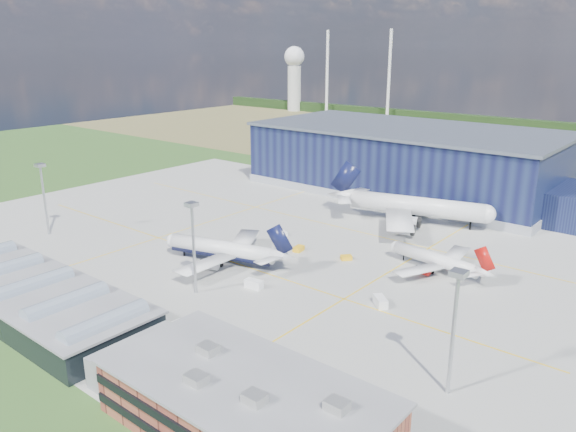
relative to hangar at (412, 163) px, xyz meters
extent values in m
plane|color=#29501E|center=(-2.81, -94.80, -11.62)|extent=(600.00, 600.00, 0.00)
cube|color=#959691|center=(-2.81, -84.80, -11.59)|extent=(220.00, 160.00, 0.06)
cube|color=yellow|center=(-2.81, -104.80, -11.54)|extent=(180.00, 0.40, 0.02)
cube|color=yellow|center=(-2.81, -59.80, -11.54)|extent=(180.00, 0.40, 0.02)
cube|color=yellow|center=(-32.81, -84.80, -11.54)|extent=(0.40, 120.00, 0.02)
cube|color=yellow|center=(37.19, -84.80, -11.54)|extent=(0.40, 120.00, 0.02)
cube|color=olive|center=(-2.81, 125.20, -11.62)|extent=(600.00, 220.00, 0.01)
cube|color=black|center=(-2.81, 205.20, -7.62)|extent=(600.00, 8.00, 8.00)
cylinder|color=white|center=(-182.81, 195.20, 23.38)|extent=(2.40, 2.40, 70.00)
cylinder|color=white|center=(-122.81, 195.20, 23.38)|extent=(2.40, 2.40, 70.00)
cylinder|color=silver|center=(-222.81, 200.20, 8.38)|extent=(12.00, 12.00, 40.00)
sphere|color=white|center=(-222.81, 200.20, 36.38)|extent=(18.00, 18.00, 18.00)
cube|color=#101436|center=(-2.81, 0.20, 0.88)|extent=(120.00, 60.00, 25.00)
cube|color=#91959E|center=(-2.81, 0.20, -10.02)|extent=(121.00, 61.00, 3.20)
cube|color=#4F5764|center=(-2.81, 0.20, 13.88)|extent=(122.00, 62.00, 1.20)
cube|color=brown|center=(52.19, -154.80, -7.12)|extent=(45.00, 22.00, 9.00)
cube|color=slate|center=(52.19, -154.80, -2.42)|extent=(46.00, 23.00, 0.50)
cube|color=black|center=(52.19, -143.60, -8.62)|extent=(44.00, 0.40, 1.40)
cube|color=black|center=(52.19, -143.60, -5.12)|extent=(44.00, 0.40, 1.40)
cube|color=#AFAEAA|center=(42.19, -152.80, -1.52)|extent=(3.20, 2.60, 1.60)
cube|color=#AFAEAA|center=(57.19, -157.80, -1.52)|extent=(3.20, 2.60, 1.60)
cube|color=#AFAEAA|center=(67.19, -151.80, -1.52)|extent=(3.20, 2.60, 1.60)
cube|color=#AFAEAA|center=(47.19, -159.80, -1.52)|extent=(3.20, 2.60, 1.60)
cube|color=black|center=(-12.81, -154.80, -8.62)|extent=(65.00, 22.00, 6.00)
cube|color=slate|center=(-12.81, -154.80, -5.42)|extent=(66.00, 23.00, 0.50)
cube|color=slate|center=(27.19, -154.80, -8.62)|extent=(10.00, 18.00, 6.00)
cylinder|color=#8A98AB|center=(-26.81, -154.80, -5.22)|extent=(4.40, 18.00, 4.40)
cylinder|color=#8A98AB|center=(-12.81, -154.80, -5.22)|extent=(4.40, 18.00, 4.40)
cylinder|color=#8A98AB|center=(1.19, -154.80, -5.22)|extent=(4.40, 18.00, 4.40)
cylinder|color=#8A98AB|center=(15.19, -154.80, -5.22)|extent=(4.40, 18.00, 4.40)
cylinder|color=#AEB0B5|center=(-62.81, -124.80, -0.62)|extent=(0.70, 0.70, 22.00)
cube|color=#AEB0B5|center=(-62.81, -124.80, 10.88)|extent=(2.60, 2.60, 1.00)
cylinder|color=#AEB0B5|center=(7.19, -124.80, -0.62)|extent=(0.70, 0.70, 22.00)
cube|color=#AEB0B5|center=(7.19, -124.80, 10.88)|extent=(2.60, 2.60, 1.00)
cylinder|color=#AEB0B5|center=(72.19, -124.80, -0.62)|extent=(0.70, 0.70, 22.00)
cube|color=#AEB0B5|center=(72.19, -124.80, 10.88)|extent=(2.60, 2.60, 1.00)
cube|color=yellow|center=(8.65, -86.18, -10.86)|extent=(2.81, 3.94, 1.51)
cube|color=yellow|center=(23.34, -83.14, -10.95)|extent=(3.59, 3.69, 1.34)
cube|color=white|center=(20.32, -140.22, -10.48)|extent=(5.45, 2.87, 2.28)
cube|color=white|center=(-5.98, -100.21, -10.98)|extent=(2.14, 3.05, 1.27)
cube|color=white|center=(45.71, -102.52, -10.52)|extent=(5.05, 4.81, 2.20)
cube|color=white|center=(-4.04, -78.28, -10.92)|extent=(3.81, 3.30, 1.39)
cube|color=white|center=(16.24, -113.80, -10.52)|extent=(4.82, 2.80, 2.19)
imported|color=#99999E|center=(-3.96, -114.21, -11.01)|extent=(3.71, 1.91, 1.21)
imported|color=#99999E|center=(-1.24, -142.80, -11.08)|extent=(3.46, 2.33, 1.08)
camera|label=1|loc=(104.21, -207.67, 46.42)|focal=35.00mm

